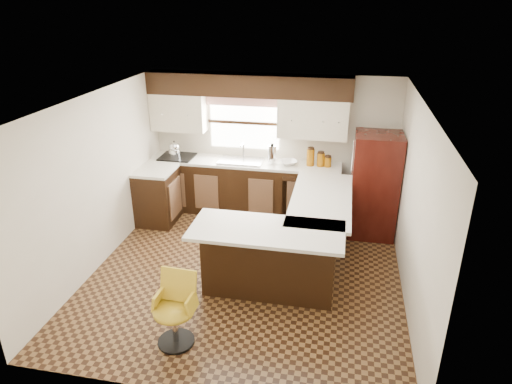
% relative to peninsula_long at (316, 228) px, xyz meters
% --- Properties ---
extents(floor, '(4.40, 4.40, 0.00)m').
position_rel_peninsula_long_xyz_m(floor, '(-0.90, -0.62, -0.45)').
color(floor, '#49301A').
rests_on(floor, ground).
extents(ceiling, '(4.40, 4.40, 0.00)m').
position_rel_peninsula_long_xyz_m(ceiling, '(-0.90, -0.62, 1.95)').
color(ceiling, silver).
rests_on(ceiling, wall_back).
extents(wall_back, '(4.40, 0.00, 4.40)m').
position_rel_peninsula_long_xyz_m(wall_back, '(-0.90, 1.58, 0.75)').
color(wall_back, beige).
rests_on(wall_back, floor).
extents(wall_front, '(4.40, 0.00, 4.40)m').
position_rel_peninsula_long_xyz_m(wall_front, '(-0.90, -2.83, 0.75)').
color(wall_front, beige).
rests_on(wall_front, floor).
extents(wall_left, '(0.00, 4.40, 4.40)m').
position_rel_peninsula_long_xyz_m(wall_left, '(-3.00, -0.62, 0.75)').
color(wall_left, beige).
rests_on(wall_left, floor).
extents(wall_right, '(0.00, 4.40, 4.40)m').
position_rel_peninsula_long_xyz_m(wall_right, '(1.20, -0.62, 0.75)').
color(wall_right, beige).
rests_on(wall_right, floor).
extents(base_cab_back, '(3.30, 0.60, 0.90)m').
position_rel_peninsula_long_xyz_m(base_cab_back, '(-1.35, 1.28, 0.00)').
color(base_cab_back, black).
rests_on(base_cab_back, floor).
extents(base_cab_left, '(0.60, 0.70, 0.90)m').
position_rel_peninsula_long_xyz_m(base_cab_left, '(-2.70, 0.62, 0.00)').
color(base_cab_left, black).
rests_on(base_cab_left, floor).
extents(counter_back, '(3.30, 0.60, 0.04)m').
position_rel_peninsula_long_xyz_m(counter_back, '(-1.35, 1.28, 0.47)').
color(counter_back, silver).
rests_on(counter_back, base_cab_back).
extents(counter_left, '(0.60, 0.70, 0.04)m').
position_rel_peninsula_long_xyz_m(counter_left, '(-2.70, 0.62, 0.47)').
color(counter_left, silver).
rests_on(counter_left, base_cab_left).
extents(soffit, '(3.40, 0.35, 0.36)m').
position_rel_peninsula_long_xyz_m(soffit, '(-1.30, 1.40, 1.77)').
color(soffit, black).
rests_on(soffit, wall_back).
extents(upper_cab_left, '(0.94, 0.35, 0.64)m').
position_rel_peninsula_long_xyz_m(upper_cab_left, '(-2.52, 1.40, 1.27)').
color(upper_cab_left, beige).
rests_on(upper_cab_left, wall_back).
extents(upper_cab_right, '(1.14, 0.35, 0.64)m').
position_rel_peninsula_long_xyz_m(upper_cab_right, '(-0.22, 1.40, 1.27)').
color(upper_cab_right, beige).
rests_on(upper_cab_right, wall_back).
extents(window_pane, '(1.20, 0.02, 0.90)m').
position_rel_peninsula_long_xyz_m(window_pane, '(-1.40, 1.56, 1.10)').
color(window_pane, white).
rests_on(window_pane, wall_back).
extents(valance, '(1.30, 0.06, 0.18)m').
position_rel_peninsula_long_xyz_m(valance, '(-1.40, 1.52, 1.49)').
color(valance, '#D19B93').
rests_on(valance, wall_back).
extents(sink, '(0.75, 0.45, 0.03)m').
position_rel_peninsula_long_xyz_m(sink, '(-1.40, 1.25, 0.51)').
color(sink, '#B2B2B7').
rests_on(sink, counter_back).
extents(dishwasher, '(0.58, 0.03, 0.78)m').
position_rel_peninsula_long_xyz_m(dishwasher, '(-0.35, 0.99, -0.02)').
color(dishwasher, black).
rests_on(dishwasher, floor).
extents(cooktop, '(0.58, 0.50, 0.02)m').
position_rel_peninsula_long_xyz_m(cooktop, '(-2.55, 1.25, 0.51)').
color(cooktop, black).
rests_on(cooktop, counter_back).
extents(peninsula_long, '(0.60, 1.95, 0.90)m').
position_rel_peninsula_long_xyz_m(peninsula_long, '(0.00, 0.00, 0.00)').
color(peninsula_long, black).
rests_on(peninsula_long, floor).
extents(peninsula_return, '(1.65, 0.60, 0.90)m').
position_rel_peninsula_long_xyz_m(peninsula_return, '(-0.53, -0.97, 0.00)').
color(peninsula_return, black).
rests_on(peninsula_return, floor).
extents(counter_pen_long, '(0.84, 1.95, 0.04)m').
position_rel_peninsula_long_xyz_m(counter_pen_long, '(0.05, 0.00, 0.47)').
color(counter_pen_long, silver).
rests_on(counter_pen_long, peninsula_long).
extents(counter_pen_return, '(1.89, 0.84, 0.04)m').
position_rel_peninsula_long_xyz_m(counter_pen_return, '(-0.55, -1.06, 0.47)').
color(counter_pen_return, silver).
rests_on(counter_pen_return, peninsula_return).
extents(refrigerator, '(0.71, 0.68, 1.66)m').
position_rel_peninsula_long_xyz_m(refrigerator, '(0.82, 0.89, 0.38)').
color(refrigerator, '#350D08').
rests_on(refrigerator, floor).
extents(bar_chair, '(0.47, 0.47, 0.84)m').
position_rel_peninsula_long_xyz_m(bar_chair, '(-1.37, -2.16, -0.03)').
color(bar_chair, gold).
rests_on(bar_chair, floor).
extents(kettle, '(0.20, 0.20, 0.27)m').
position_rel_peninsula_long_xyz_m(kettle, '(-2.59, 1.26, 0.66)').
color(kettle, silver).
rests_on(kettle, cooktop).
extents(percolator, '(0.14, 0.14, 0.31)m').
position_rel_peninsula_long_xyz_m(percolator, '(-0.87, 1.28, 0.65)').
color(percolator, silver).
rests_on(percolator, counter_back).
extents(mixing_bowl, '(0.37, 0.37, 0.07)m').
position_rel_peninsula_long_xyz_m(mixing_bowl, '(-0.59, 1.28, 0.53)').
color(mixing_bowl, white).
rests_on(mixing_bowl, counter_back).
extents(canister_large, '(0.13, 0.13, 0.28)m').
position_rel_peninsula_long_xyz_m(canister_large, '(-0.22, 1.30, 0.64)').
color(canister_large, '#965708').
rests_on(canister_large, counter_back).
extents(canister_med, '(0.13, 0.13, 0.22)m').
position_rel_peninsula_long_xyz_m(canister_med, '(-0.05, 1.30, 0.61)').
color(canister_med, '#965708').
rests_on(canister_med, counter_back).
extents(canister_small, '(0.12, 0.12, 0.16)m').
position_rel_peninsula_long_xyz_m(canister_small, '(0.06, 1.30, 0.58)').
color(canister_small, '#965708').
rests_on(canister_small, counter_back).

